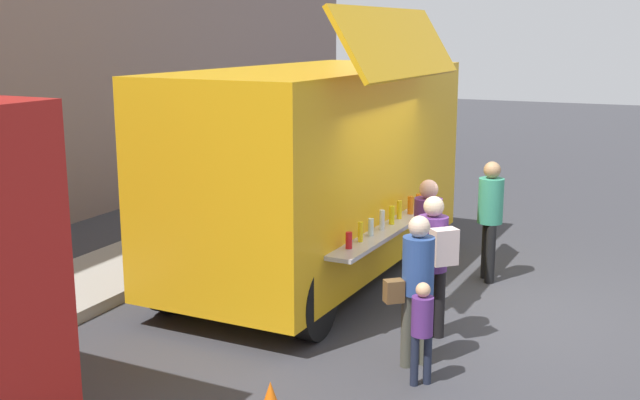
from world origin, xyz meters
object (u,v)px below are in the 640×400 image
(food_truck_main, at_px, (319,166))
(customer_front_ordering, at_px, (427,235))
(customer_mid_with_backpack, at_px, (434,254))
(customer_extra_browsing, at_px, (490,210))
(child_near_queue, at_px, (422,324))
(customer_rear_waiting, at_px, (416,278))
(trash_bin, at_px, (303,179))

(food_truck_main, distance_m, customer_front_ordering, 2.03)
(customer_front_ordering, height_order, customer_mid_with_backpack, customer_front_ordering)
(customer_extra_browsing, bearing_deg, child_near_queue, 64.72)
(customer_rear_waiting, bearing_deg, food_truck_main, 2.02)
(customer_mid_with_backpack, distance_m, customer_rear_waiting, 0.75)
(food_truck_main, relative_size, customer_mid_with_backpack, 3.41)
(food_truck_main, distance_m, customer_rear_waiting, 3.23)
(food_truck_main, distance_m, customer_mid_with_backpack, 2.70)
(customer_rear_waiting, relative_size, child_near_queue, 1.52)
(food_truck_main, height_order, child_near_queue, food_truck_main)
(customer_mid_with_backpack, bearing_deg, customer_front_ordering, -22.50)
(customer_rear_waiting, height_order, child_near_queue, customer_rear_waiting)
(customer_rear_waiting, distance_m, customer_extra_browsing, 3.13)
(food_truck_main, xyz_separation_m, child_near_queue, (-2.73, -2.34, -0.96))
(child_near_queue, bearing_deg, customer_extra_browsing, -38.83)
(customer_front_ordering, distance_m, customer_mid_with_backpack, 0.88)
(food_truck_main, bearing_deg, customer_front_ordering, -110.80)
(customer_rear_waiting, bearing_deg, customer_mid_with_backpack, -37.87)
(customer_mid_with_backpack, relative_size, customer_rear_waiting, 1.03)
(customer_front_ordering, bearing_deg, customer_rear_waiting, 115.35)
(trash_bin, bearing_deg, food_truck_main, -151.67)
(trash_bin, distance_m, child_near_queue, 8.44)
(customer_front_ordering, xyz_separation_m, child_near_queue, (-1.97, -0.56, -0.36))
(customer_front_ordering, relative_size, customer_rear_waiting, 1.04)
(trash_bin, bearing_deg, customer_mid_with_backpack, -143.02)
(food_truck_main, distance_m, trash_bin, 5.01)
(trash_bin, bearing_deg, child_near_queue, -146.48)
(customer_mid_with_backpack, distance_m, child_near_queue, 1.23)
(customer_front_ordering, relative_size, customer_mid_with_backpack, 1.01)
(customer_front_ordering, relative_size, customer_extra_browsing, 0.99)
(customer_rear_waiting, bearing_deg, customer_extra_browsing, -41.86)
(trash_bin, distance_m, customer_mid_with_backpack, 7.39)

